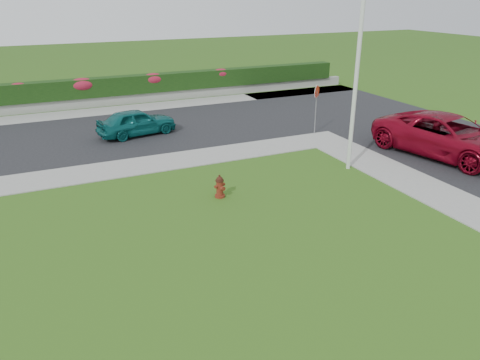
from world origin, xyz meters
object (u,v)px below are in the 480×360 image
suv_red (448,136)px  utility_pole (355,87)px  sedan_teal (137,122)px  fire_hydrant (220,187)px  stop_sign (316,98)px

suv_red → utility_pole: utility_pole is taller
suv_red → sedan_teal: size_ratio=1.66×
suv_red → utility_pole: 5.20m
fire_hydrant → sedan_teal: sedan_teal is taller
fire_hydrant → utility_pole: utility_pole is taller
sedan_teal → utility_pole: utility_pole is taller
sedan_teal → utility_pole: size_ratio=0.58×
fire_hydrant → utility_pole: (5.70, 0.48, 2.84)m
sedan_teal → stop_sign: stop_sign is taller
fire_hydrant → utility_pole: size_ratio=0.13×
suv_red → stop_sign: stop_sign is taller
utility_pole → suv_red: bearing=-6.7°
fire_hydrant → stop_sign: stop_sign is taller
sedan_teal → stop_sign: size_ratio=1.55×
fire_hydrant → suv_red: 10.34m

